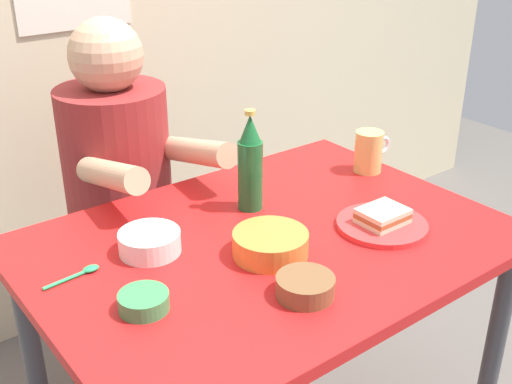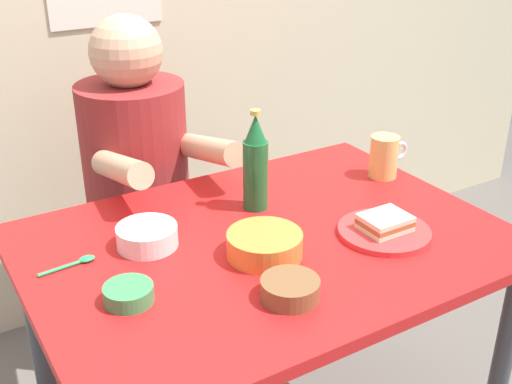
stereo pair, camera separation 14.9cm
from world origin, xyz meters
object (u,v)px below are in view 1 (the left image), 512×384
(stool, at_px, (128,274))
(beer_bottle, at_px, (250,165))
(beer_mug, at_px, (369,151))
(dining_table, at_px, (269,271))
(plate_orange, at_px, (382,225))
(person_seated, at_px, (118,156))
(sandwich, at_px, (383,216))
(condiment_bowl_brown, at_px, (305,286))

(stool, xyz_separation_m, beer_bottle, (0.14, -0.48, 0.51))
(stool, relative_size, beer_mug, 3.57)
(dining_table, relative_size, plate_orange, 5.00)
(dining_table, xyz_separation_m, stool, (-0.08, 0.63, -0.30))
(stool, distance_m, person_seated, 0.42)
(dining_table, height_order, person_seated, person_seated)
(sandwich, bearing_deg, plate_orange, 0.00)
(condiment_bowl_brown, bearing_deg, person_seated, 89.43)
(dining_table, distance_m, beer_mug, 0.52)
(sandwich, distance_m, beer_bottle, 0.35)
(beer_mug, bearing_deg, sandwich, -130.86)
(plate_orange, bearing_deg, condiment_bowl_brown, -163.25)
(person_seated, bearing_deg, condiment_bowl_brown, -90.57)
(dining_table, distance_m, stool, 0.70)
(stool, bearing_deg, dining_table, -82.72)
(person_seated, distance_m, beer_mug, 0.74)
(stool, height_order, beer_mug, beer_mug)
(dining_table, bearing_deg, beer_mug, 15.81)
(stool, distance_m, condiment_bowl_brown, 0.95)
(plate_orange, xyz_separation_m, sandwich, (-0.00, 0.00, 0.02))
(dining_table, height_order, beer_mug, beer_mug)
(beer_bottle, bearing_deg, dining_table, -111.57)
(dining_table, distance_m, condiment_bowl_brown, 0.27)
(plate_orange, distance_m, sandwich, 0.02)
(dining_table, xyz_separation_m, beer_mug, (0.47, 0.13, 0.15))
(stool, height_order, plate_orange, plate_orange)
(beer_bottle, height_order, condiment_bowl_brown, beer_bottle)
(dining_table, distance_m, beer_bottle, 0.27)
(person_seated, height_order, beer_mug, person_seated)
(person_seated, xyz_separation_m, plate_orange, (0.33, -0.75, -0.02))
(plate_orange, bearing_deg, beer_bottle, 123.90)
(beer_mug, bearing_deg, plate_orange, -130.86)
(dining_table, relative_size, condiment_bowl_brown, 9.17)
(dining_table, height_order, plate_orange, plate_orange)
(beer_bottle, bearing_deg, person_seated, 106.78)
(condiment_bowl_brown, bearing_deg, dining_table, 68.74)
(condiment_bowl_brown, bearing_deg, beer_bottle, 68.61)
(stool, distance_m, plate_orange, 0.92)
(sandwich, bearing_deg, stool, 113.45)
(dining_table, height_order, beer_bottle, beer_bottle)
(plate_orange, distance_m, condiment_bowl_brown, 0.35)
(sandwich, bearing_deg, person_seated, 113.76)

